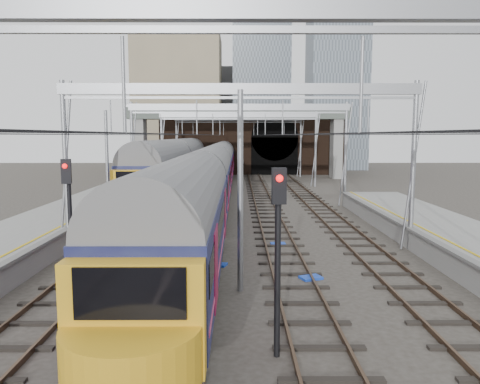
{
  "coord_description": "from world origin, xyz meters",
  "views": [
    {
      "loc": [
        -0.08,
        -14.01,
        5.46
      ],
      "look_at": [
        0.03,
        11.26,
        2.4
      ],
      "focal_mm": 35.0,
      "sensor_mm": 36.0,
      "label": 1
    }
  ],
  "objects_px": {
    "train_main": "(215,171)",
    "train_second": "(176,165)",
    "signal_near_centre": "(278,239)",
    "signal_near_left": "(69,208)"
  },
  "relations": [
    {
      "from": "train_second",
      "to": "signal_near_left",
      "type": "relative_size",
      "value": 7.52
    },
    {
      "from": "signal_near_left",
      "to": "signal_near_centre",
      "type": "height_order",
      "value": "signal_near_centre"
    },
    {
      "from": "train_second",
      "to": "signal_near_centre",
      "type": "height_order",
      "value": "train_second"
    },
    {
      "from": "train_main",
      "to": "train_second",
      "type": "relative_size",
      "value": 1.8
    },
    {
      "from": "signal_near_left",
      "to": "signal_near_centre",
      "type": "distance_m",
      "value": 8.53
    },
    {
      "from": "train_main",
      "to": "signal_near_centre",
      "type": "xyz_separation_m",
      "value": [
        2.88,
        -28.53,
        0.54
      ]
    },
    {
      "from": "train_main",
      "to": "train_second",
      "type": "height_order",
      "value": "train_second"
    },
    {
      "from": "train_main",
      "to": "train_second",
      "type": "xyz_separation_m",
      "value": [
        -4.0,
        4.88,
        0.18
      ]
    },
    {
      "from": "signal_near_left",
      "to": "train_main",
      "type": "bearing_deg",
      "value": 69.22
    },
    {
      "from": "train_main",
      "to": "train_second",
      "type": "distance_m",
      "value": 6.31
    }
  ]
}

